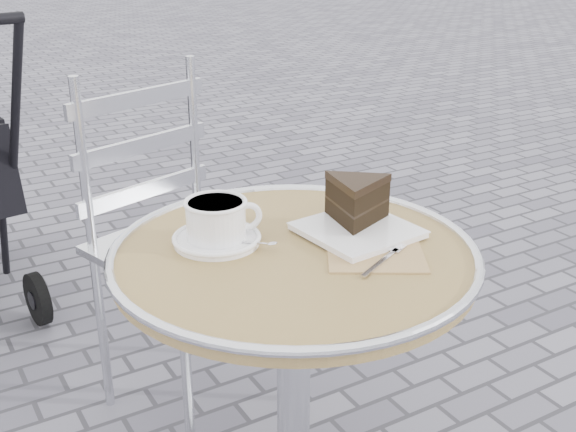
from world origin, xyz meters
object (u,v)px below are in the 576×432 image
cappuccino_set (217,224)px  bistro_chair (164,204)px  cafe_table (294,324)px  cake_plate_set (357,207)px

cappuccino_set → bistro_chair: size_ratio=0.19×
cafe_table → cake_plate_set: (0.16, 0.02, 0.21)m
cappuccino_set → cake_plate_set: (0.27, -0.09, 0.01)m
cake_plate_set → cappuccino_set: bearing=156.5°
cake_plate_set → bistro_chair: bearing=99.3°
cafe_table → bistro_chair: 0.67m
cafe_table → bistro_chair: bearing=91.1°
bistro_chair → cappuccino_set: bearing=-116.9°
cappuccino_set → cafe_table: bearing=-30.9°
cafe_table → bistro_chair: size_ratio=0.76×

